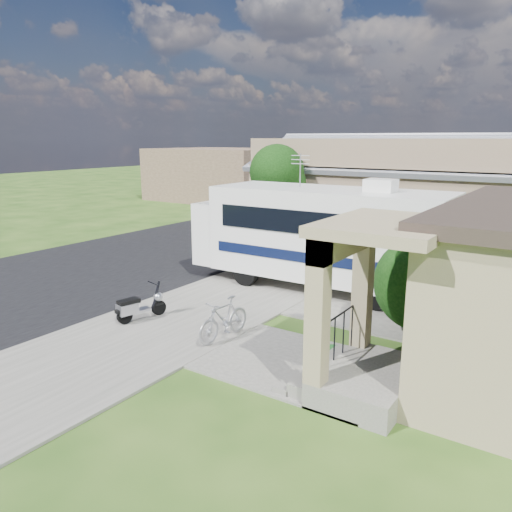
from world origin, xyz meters
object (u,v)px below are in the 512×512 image
Objects in this scene: garden_hose at (331,354)px; van at (327,201)px; bicycle at (224,321)px; pickup_truck at (277,214)px; motorhome at (320,233)px; scooter at (138,307)px; shrub at (427,279)px.

van is at bearing 116.60° from garden_hose.
bicycle is 21.62m from van.
motorhome is at bearing 136.77° from pickup_truck.
motorhome is 5.67m from garden_hose.
garden_hose is (9.63, -13.25, -0.69)m from pickup_truck.
bicycle is at bearing -166.95° from garden_hose.
garden_hose is (5.26, 0.87, -0.34)m from scooter.
pickup_truck is (-6.90, 8.59, -1.05)m from motorhome.
pickup_truck is 1.01× the size of van.
van is (-4.63, 20.62, 0.38)m from scooter.
bicycle reaches higher than garden_hose.
scooter is 0.26× the size of pickup_truck.
shrub reaches higher than garden_hose.
van is at bearing -79.71° from pickup_truck.
van reaches higher than scooter.
pickup_truck is (-7.05, 13.84, 0.28)m from bicycle.
motorhome is at bearing 79.34° from scooter.
scooter is 14.78m from pickup_truck.
pickup_truck is (-11.07, 11.20, -0.79)m from shrub.
motorhome is 1.50× the size of van.
bicycle is at bearing -71.82° from van.
shrub is 15.77m from pickup_truck.
bicycle is (-4.02, -2.65, -1.07)m from shrub.
shrub is 7.04× the size of garden_hose.
motorhome is at bearing 147.90° from shrub.
shrub is 1.82× the size of bicycle.
shrub reaches higher than bicycle.
motorhome is 5.43m from bicycle.
motorhome is 11.07m from pickup_truck.
pickup_truck reaches higher than garden_hose.
garden_hose is at bearing -61.14° from motorhome.
pickup_truck is at bearing 121.63° from bicycle.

